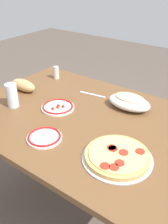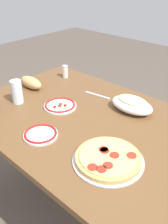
% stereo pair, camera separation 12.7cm
% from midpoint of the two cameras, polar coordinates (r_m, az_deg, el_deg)
% --- Properties ---
extents(ground_plane, '(8.00, 8.00, 0.00)m').
position_cam_midpoint_polar(ground_plane, '(1.79, 2.19, -21.52)').
color(ground_plane, brown).
rests_on(ground_plane, ground).
extents(dining_table, '(1.29, 0.89, 0.73)m').
position_cam_midpoint_polar(dining_table, '(1.36, 2.70, -5.50)').
color(dining_table, brown).
rests_on(dining_table, ground).
extents(pepperoni_pizza, '(0.29, 0.29, 0.03)m').
position_cam_midpoint_polar(pepperoni_pizza, '(1.02, 9.26, -10.67)').
color(pepperoni_pizza, '#B7B7BC').
rests_on(pepperoni_pizza, dining_table).
extents(baked_pasta_dish, '(0.24, 0.15, 0.08)m').
position_cam_midpoint_polar(baked_pasta_dish, '(1.36, 13.68, 1.74)').
color(baked_pasta_dish, white).
rests_on(baked_pasta_dish, dining_table).
extents(water_glass, '(0.06, 0.06, 0.14)m').
position_cam_midpoint_polar(water_glass, '(1.43, -12.84, 4.51)').
color(water_glass, silver).
rests_on(water_glass, dining_table).
extents(side_plate_near, '(0.16, 0.16, 0.02)m').
position_cam_midpoint_polar(side_plate_near, '(1.15, -6.91, -5.23)').
color(side_plate_near, white).
rests_on(side_plate_near, dining_table).
extents(side_plate_far, '(0.18, 0.18, 0.02)m').
position_cam_midpoint_polar(side_plate_far, '(1.38, -2.93, 1.44)').
color(side_plate_far, white).
rests_on(side_plate_far, dining_table).
extents(bread_loaf, '(0.19, 0.08, 0.07)m').
position_cam_midpoint_polar(bread_loaf, '(1.61, -9.99, 6.68)').
color(bread_loaf, tan).
rests_on(bread_loaf, dining_table).
extents(spice_shaker, '(0.04, 0.04, 0.09)m').
position_cam_midpoint_polar(spice_shaker, '(1.74, -2.29, 9.28)').
color(spice_shaker, silver).
rests_on(spice_shaker, dining_table).
extents(fork_left, '(0.17, 0.04, 0.00)m').
position_cam_midpoint_polar(fork_left, '(1.51, 5.51, 3.83)').
color(fork_left, '#B7B7BC').
rests_on(fork_left, dining_table).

